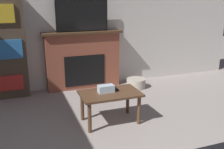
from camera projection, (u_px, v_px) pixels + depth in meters
The scene contains 8 objects.
wall_back at pixel (82, 17), 4.92m from camera, with size 6.74×0.06×2.70m.
fireplace at pixel (83, 60), 5.01m from camera, with size 1.50×0.28×1.09m.
tv at pixel (82, 16), 4.75m from camera, with size 0.96×0.03×0.57m.
coffee_table at pixel (110, 97), 3.62m from camera, with size 0.82×0.51×0.44m.
tissue_box at pixel (106, 89), 3.60m from camera, with size 0.22×0.12×0.10m.
remote_control at pixel (115, 88), 3.74m from camera, with size 0.04×0.15×0.02m.
bookshelf at pixel (8, 48), 4.46m from camera, with size 0.59×0.29×1.74m.
storage_basket at pixel (136, 83), 5.11m from camera, with size 0.37×0.37×0.18m.
Camera 1 is at (-1.22, -0.44, 1.70)m, focal length 42.00 mm.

